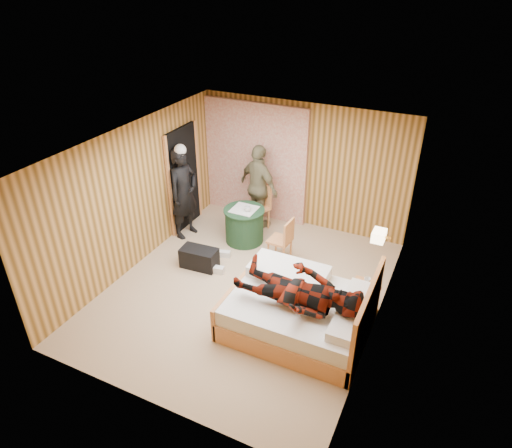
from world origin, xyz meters
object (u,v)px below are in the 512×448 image
at_px(duffel_bag, 199,258).
at_px(chair_near, 284,237).
at_px(man_on_bed, 299,284).
at_px(chair_far, 260,203).
at_px(woman_standing, 184,193).
at_px(man_at_table, 259,187).
at_px(nightstand, 363,302).
at_px(bed, 301,311).
at_px(wall_lamp, 379,236).
at_px(round_table, 244,225).

bearing_deg(duffel_bag, chair_near, 28.88).
bearing_deg(duffel_bag, man_on_bed, -26.96).
xyz_separation_m(chair_far, duffel_bag, (-0.36, -1.74, -0.36)).
xyz_separation_m(woman_standing, man_at_table, (1.14, 0.92, -0.04)).
height_order(nightstand, man_at_table, man_at_table).
relative_size(bed, nightstand, 3.57).
height_order(duffel_bag, man_at_table, man_at_table).
relative_size(wall_lamp, nightstand, 0.46).
bearing_deg(woman_standing, duffel_bag, -124.98).
bearing_deg(round_table, chair_far, 86.86).
bearing_deg(nightstand, woman_standing, 166.17).
bearing_deg(wall_lamp, chair_near, 160.64).
relative_size(round_table, chair_far, 0.84).
distance_m(nightstand, chair_near, 1.89).
height_order(nightstand, chair_near, chair_near).
height_order(wall_lamp, chair_far, wall_lamp).
distance_m(nightstand, duffel_bag, 2.92).
distance_m(wall_lamp, duffel_bag, 3.17).
xyz_separation_m(bed, chair_near, (-0.90, 1.51, 0.17)).
distance_m(nightstand, man_on_bed, 1.32).
bearing_deg(duffel_bag, chair_far, 74.18).
height_order(bed, nightstand, bed).
xyz_separation_m(round_table, chair_far, (0.03, 0.62, 0.19)).
xyz_separation_m(chair_far, woman_standing, (-1.17, -0.89, 0.36)).
bearing_deg(duffel_bag, wall_lamp, 0.10).
bearing_deg(wall_lamp, man_on_bed, -124.16).
xyz_separation_m(round_table, chair_near, (0.93, -0.30, 0.14)).
height_order(duffel_bag, man_on_bed, man_on_bed).
relative_size(nightstand, round_table, 0.72).
distance_m(chair_near, man_on_bed, 2.03).
xyz_separation_m(chair_near, woman_standing, (-2.07, 0.03, 0.41)).
bearing_deg(man_at_table, chair_near, 158.09).
bearing_deg(duffel_bag, woman_standing, 129.55).
distance_m(duffel_bag, man_on_bed, 2.50).
xyz_separation_m(nightstand, man_at_table, (-2.59, 1.84, 0.58)).
distance_m(chair_far, duffel_bag, 1.81).
relative_size(wall_lamp, chair_near, 0.31).
height_order(chair_far, woman_standing, woman_standing).
height_order(bed, chair_far, bed).
bearing_deg(man_on_bed, duffel_bag, 157.25).
bearing_deg(wall_lamp, bed, -131.23).
relative_size(round_table, man_at_table, 0.45).
height_order(bed, man_on_bed, man_on_bed).
relative_size(chair_near, duffel_bag, 1.30).
bearing_deg(bed, nightstand, 39.42).
bearing_deg(man_on_bed, bed, 96.37).
xyz_separation_m(bed, man_on_bed, (0.03, -0.23, 0.66)).
xyz_separation_m(bed, woman_standing, (-2.97, 1.54, 0.58)).
height_order(nightstand, duffel_bag, nightstand).
distance_m(wall_lamp, woman_standing, 3.85).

